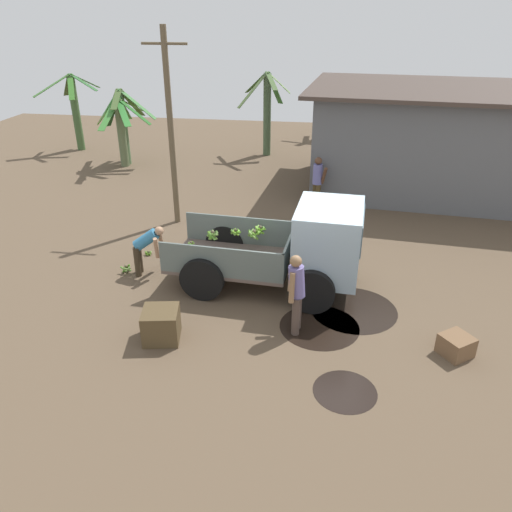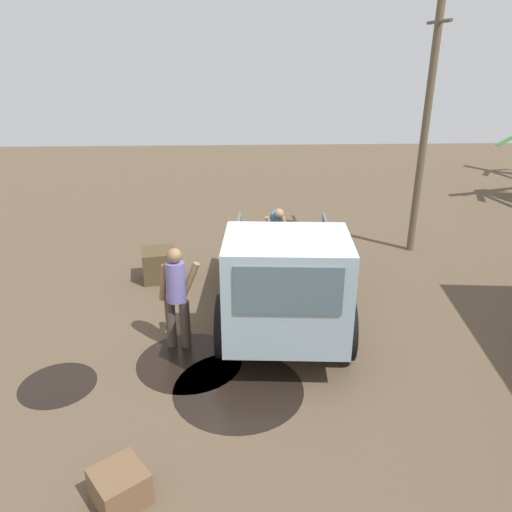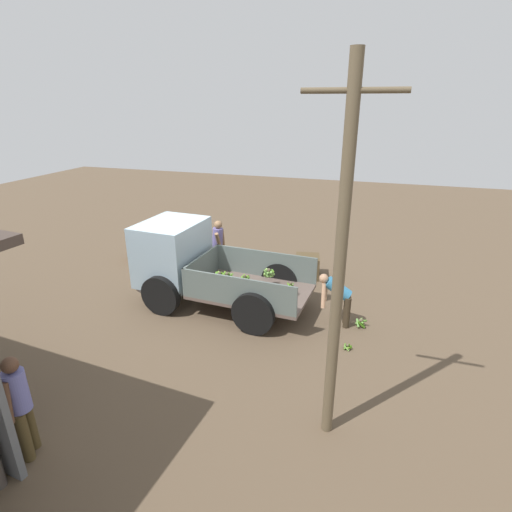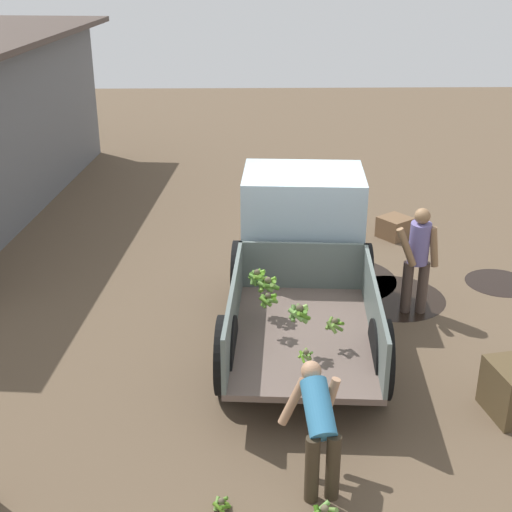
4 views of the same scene
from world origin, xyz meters
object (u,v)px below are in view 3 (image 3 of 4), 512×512
at_px(wooden_crate_1, 137,254).
at_px(banana_bunch_on_ground_1, 361,322).
at_px(utility_pole, 340,266).
at_px(person_worker_loading, 338,295).
at_px(person_bystander_near_shed, 19,402).
at_px(wooden_crate_0, 307,266).
at_px(banana_bunch_on_ground_0, 347,346).
at_px(person_foreground_visitor, 218,245).
at_px(cargo_truck, 189,261).

bearing_deg(wooden_crate_1, banana_bunch_on_ground_1, 163.72).
height_order(utility_pole, person_worker_loading, utility_pole).
distance_m(person_bystander_near_shed, wooden_crate_0, 7.90).
bearing_deg(banana_bunch_on_ground_0, person_bystander_near_shed, 44.22).
xyz_separation_m(utility_pole, banana_bunch_on_ground_1, (-0.30, -3.25, -2.64)).
distance_m(person_worker_loading, wooden_crate_0, 2.74).
relative_size(person_foreground_visitor, person_bystander_near_shed, 1.01).
height_order(person_foreground_visitor, banana_bunch_on_ground_1, person_foreground_visitor).
bearing_deg(wooden_crate_0, person_worker_loading, 114.85).
distance_m(person_worker_loading, banana_bunch_on_ground_1, 0.82).
xyz_separation_m(cargo_truck, wooden_crate_1, (2.91, -1.99, -0.86)).
distance_m(cargo_truck, wooden_crate_1, 3.63).
relative_size(banana_bunch_on_ground_0, banana_bunch_on_ground_1, 0.71).
xyz_separation_m(cargo_truck, utility_pole, (-3.95, 3.36, 1.70)).
xyz_separation_m(person_bystander_near_shed, wooden_crate_0, (-2.64, -7.42, -0.59)).
height_order(cargo_truck, person_bystander_near_shed, cargo_truck).
distance_m(banana_bunch_on_ground_0, wooden_crate_0, 3.72).
xyz_separation_m(cargo_truck, person_bystander_near_shed, (0.07, 5.10, -0.15)).
distance_m(banana_bunch_on_ground_1, wooden_crate_0, 2.96).
bearing_deg(utility_pole, person_worker_loading, -85.65).
height_order(cargo_truck, person_worker_loading, cargo_truck).
relative_size(cargo_truck, banana_bunch_on_ground_0, 22.35).
bearing_deg(person_bystander_near_shed, person_worker_loading, -154.05).
bearing_deg(wooden_crate_1, person_worker_loading, 162.23).
xyz_separation_m(person_foreground_visitor, person_worker_loading, (-3.64, 1.81, -0.19)).
distance_m(person_worker_loading, wooden_crate_1, 6.97).
relative_size(cargo_truck, utility_pole, 0.81).
height_order(person_worker_loading, banana_bunch_on_ground_0, person_worker_loading).
bearing_deg(banana_bunch_on_ground_0, wooden_crate_0, -66.38).
distance_m(utility_pole, wooden_crate_1, 9.07).
xyz_separation_m(person_bystander_near_shed, wooden_crate_1, (2.84, -7.09, -0.71)).
bearing_deg(banana_bunch_on_ground_1, person_worker_loading, 2.95).
distance_m(utility_pole, banana_bunch_on_ground_0, 3.52).
distance_m(person_bystander_near_shed, wooden_crate_1, 7.67).
distance_m(cargo_truck, person_worker_loading, 3.73).
xyz_separation_m(cargo_truck, banana_bunch_on_ground_0, (-4.06, 1.08, -0.99)).
bearing_deg(person_foreground_visitor, banana_bunch_on_ground_0, -29.77).
distance_m(person_foreground_visitor, banana_bunch_on_ground_0, 4.92).
relative_size(person_bystander_near_shed, banana_bunch_on_ground_1, 5.95).
distance_m(banana_bunch_on_ground_0, banana_bunch_on_ground_1, 1.00).
height_order(utility_pole, person_foreground_visitor, utility_pole).
xyz_separation_m(utility_pole, person_foreground_visitor, (3.88, -5.03, -1.84)).
xyz_separation_m(person_worker_loading, banana_bunch_on_ground_0, (-0.35, 0.95, -0.66)).
bearing_deg(banana_bunch_on_ground_1, cargo_truck, -1.45).
bearing_deg(wooden_crate_1, banana_bunch_on_ground_0, 156.23).
relative_size(person_bystander_near_shed, wooden_crate_0, 2.43).
bearing_deg(cargo_truck, person_bystander_near_shed, 93.30).
bearing_deg(person_foreground_visitor, wooden_crate_1, 178.82).
xyz_separation_m(utility_pole, person_worker_loading, (0.24, -3.22, -2.03)).
xyz_separation_m(person_foreground_visitor, banana_bunch_on_ground_1, (-4.19, 1.78, -0.80)).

